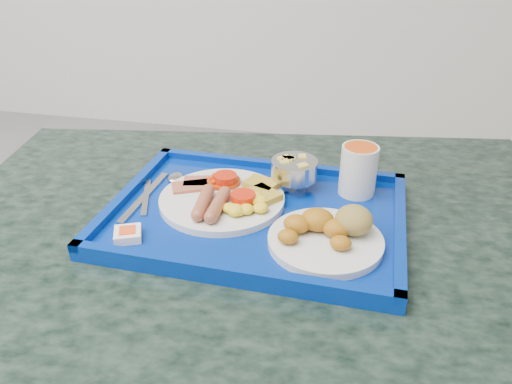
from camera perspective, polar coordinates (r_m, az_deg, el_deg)
table at (r=1.00m, az=0.71°, el=-11.83°), size 1.25×0.93×0.72m
tray at (r=0.87m, az=0.00°, el=-2.66°), size 0.52×0.39×0.03m
main_plate at (r=0.89m, az=-3.43°, el=-0.69°), size 0.22×0.22×0.04m
bread_plate at (r=0.79m, az=8.32°, el=-4.62°), size 0.18×0.18×0.06m
fruit_bowl at (r=0.93m, az=4.37°, el=2.56°), size 0.09×0.09×0.06m
juice_cup at (r=0.93m, az=11.63°, el=2.62°), size 0.07×0.07×0.09m
spoon at (r=0.97m, az=-10.07°, el=1.07°), size 0.07×0.17×0.01m
knife at (r=0.94m, az=-12.63°, el=-0.51°), size 0.02×0.19×0.00m
jam_packet at (r=0.83m, az=-14.44°, el=-4.69°), size 0.05×0.05×0.02m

